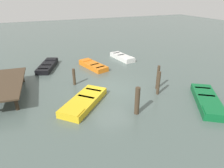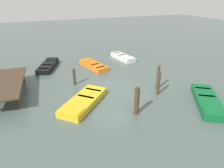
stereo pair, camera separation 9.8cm
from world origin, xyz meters
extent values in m
plane|color=#4C5B56|center=(0.00, 0.00, 0.00)|extent=(80.00, 80.00, 0.00)
cube|color=#423323|center=(1.66, 6.59, 0.90)|extent=(5.27, 2.27, 0.10)
cylinder|color=#2E2318|center=(3.76, 7.09, 0.42)|extent=(0.20, 0.20, 0.85)
cylinder|color=#2E2318|center=(3.66, 5.77, 0.42)|extent=(0.20, 0.20, 0.85)
cylinder|color=#2E2318|center=(-0.44, 6.08, 0.42)|extent=(0.20, 0.20, 0.85)
cube|color=orange|center=(4.52, -0.05, 0.20)|extent=(3.35, 1.94, 0.40)
cube|color=black|center=(4.52, -0.05, 0.34)|extent=(2.83, 1.57, 0.04)
cube|color=orange|center=(5.70, 0.30, 0.43)|extent=(0.95, 1.15, 0.06)
cube|color=black|center=(4.29, -0.11, 0.38)|extent=(0.43, 0.88, 0.04)
cube|color=black|center=(3.45, -0.35, 0.38)|extent=(0.43, 0.88, 0.04)
cube|color=gold|center=(-1.35, 2.38, 0.20)|extent=(3.60, 3.54, 0.40)
cube|color=#4C3319|center=(-1.35, 2.38, 0.34)|extent=(2.99, 2.94, 0.04)
cube|color=gold|center=(-2.37, 3.37, 0.43)|extent=(1.45, 1.46, 0.06)
cube|color=#42301E|center=(-1.15, 2.19, 0.38)|extent=(0.90, 0.92, 0.04)
cube|color=#42301E|center=(-0.43, 1.49, 0.38)|extent=(0.90, 0.92, 0.04)
cube|color=black|center=(5.99, 3.74, 0.20)|extent=(3.60, 2.30, 0.40)
cube|color=gray|center=(5.99, 3.74, 0.34)|extent=(3.03, 1.88, 0.04)
cube|color=black|center=(7.23, 3.25, 0.43)|extent=(1.07, 1.21, 0.06)
cube|color=#776E5D|center=(5.75, 3.84, 0.38)|extent=(0.51, 0.88, 0.04)
cube|color=#776E5D|center=(4.87, 4.19, 0.38)|extent=(0.51, 0.88, 0.04)
cube|color=#0F602D|center=(-4.10, -4.56, 0.20)|extent=(3.96, 3.20, 0.40)
cube|color=orange|center=(-4.10, -4.56, 0.34)|extent=(3.32, 2.65, 0.04)
cube|color=#0F602D|center=(-5.37, -3.71, 0.43)|extent=(1.34, 1.41, 0.06)
cube|color=#B06E1E|center=(-3.85, -4.72, 0.38)|extent=(0.70, 0.92, 0.04)
cube|color=#B06E1E|center=(-2.95, -5.31, 0.38)|extent=(0.70, 0.92, 0.04)
cube|color=silver|center=(5.81, -3.54, 0.20)|extent=(3.20, 1.49, 0.40)
cube|color=#334772|center=(5.81, -3.54, 0.34)|extent=(2.71, 1.19, 0.04)
cube|color=silver|center=(4.63, -3.72, 0.43)|extent=(0.81, 1.02, 0.06)
cube|color=navy|center=(6.04, -3.50, 0.38)|extent=(0.32, 0.83, 0.04)
cube|color=navy|center=(6.88, -3.37, 0.38)|extent=(0.32, 0.83, 0.04)
cylinder|color=#423323|center=(-1.93, -2.48, 0.80)|extent=(0.18, 0.18, 1.60)
cylinder|color=#423323|center=(-1.20, -2.92, 0.85)|extent=(0.19, 0.19, 1.69)
cylinder|color=#423323|center=(-3.41, -0.06, 0.81)|extent=(0.27, 0.27, 1.61)
cylinder|color=#423323|center=(1.68, 2.28, 0.61)|extent=(0.20, 0.20, 1.22)
camera|label=1|loc=(-11.33, 4.71, 6.12)|focal=31.19mm
camera|label=2|loc=(-11.37, 4.62, 6.12)|focal=31.19mm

